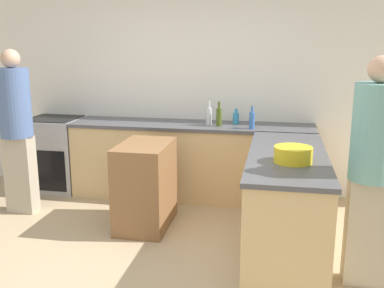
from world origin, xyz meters
TOP-DOWN VIEW (x-y plane):
  - ground_plane at (0.00, 0.00)m, footprint 14.00×14.00m
  - wall_back at (0.00, 2.15)m, footprint 8.00×0.06m
  - counter_back at (0.00, 1.81)m, footprint 2.92×0.65m
  - counter_peninsula at (1.11, 0.57)m, footprint 0.69×1.88m
  - range_oven at (-1.80, 1.80)m, footprint 0.66×0.63m
  - island_table at (-0.30, 0.85)m, footprint 0.50×0.77m
  - mixing_bowl at (1.15, 0.27)m, footprint 0.32×0.32m
  - dish_soap_bottle at (0.52, 1.90)m, footprint 0.07×0.07m
  - olive_oil_bottle at (0.34, 1.73)m, footprint 0.07×0.07m
  - water_bottle_blue at (0.73, 1.65)m, footprint 0.06×0.06m
  - vinegar_bottle_clear at (0.22, 1.77)m, footprint 0.07×0.07m
  - person_by_range at (-1.79, 0.97)m, footprint 0.35×0.35m
  - person_at_peninsula at (1.74, 0.09)m, footprint 0.35×0.35m

SIDE VIEW (x-z plane):
  - ground_plane at x=0.00m, z-range 0.00..0.00m
  - island_table at x=-0.30m, z-range 0.00..0.88m
  - counter_back at x=0.00m, z-range 0.00..0.92m
  - counter_peninsula at x=1.11m, z-range 0.00..0.92m
  - range_oven at x=-1.80m, z-range 0.00..0.93m
  - person_at_peninsula at x=1.74m, z-range 0.08..1.88m
  - person_by_range at x=-1.79m, z-range 0.08..1.89m
  - mixing_bowl at x=1.15m, z-range 0.92..1.05m
  - dish_soap_bottle at x=0.52m, z-range 0.90..1.09m
  - water_bottle_blue at x=0.73m, z-range 0.90..1.15m
  - vinegar_bottle_clear at x=0.22m, z-range 0.89..1.18m
  - olive_oil_bottle at x=0.34m, z-range 0.89..1.18m
  - wall_back at x=0.00m, z-range 0.00..2.70m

